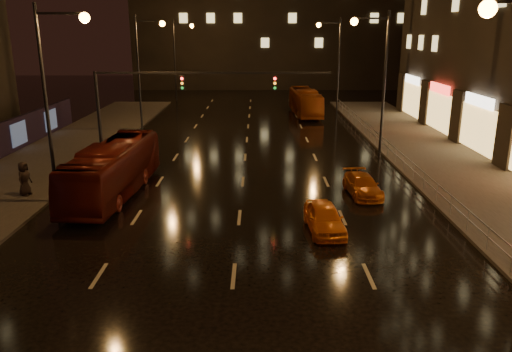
% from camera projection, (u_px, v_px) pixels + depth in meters
% --- Properties ---
extents(ground, '(140.00, 140.00, 0.00)m').
position_uv_depth(ground, '(244.00, 164.00, 33.79)').
color(ground, black).
rests_on(ground, ground).
extents(sidewalk_left, '(7.00, 70.00, 0.15)m').
position_uv_depth(sidewalk_left, '(11.00, 185.00, 29.00)').
color(sidewalk_left, '#38332D').
rests_on(sidewalk_left, ground).
extents(sidewalk_right, '(7.00, 70.00, 0.15)m').
position_uv_depth(sidewalk_right, '(475.00, 185.00, 28.93)').
color(sidewalk_right, '#38332D').
rests_on(sidewalk_right, ground).
extents(traffic_signal, '(15.31, 0.32, 6.20)m').
position_uv_depth(traffic_signal, '(166.00, 94.00, 32.47)').
color(traffic_signal, black).
rests_on(traffic_signal, ground).
extents(railing_right, '(0.05, 56.00, 1.00)m').
position_uv_depth(railing_right, '(404.00, 159.00, 31.59)').
color(railing_right, '#99999E').
rests_on(railing_right, sidewalk_right).
extents(bus_red, '(3.07, 10.47, 2.88)m').
position_uv_depth(bus_red, '(113.00, 169.00, 27.21)').
color(bus_red, '#54120C').
rests_on(bus_red, ground).
extents(bus_curb, '(2.90, 9.98, 2.75)m').
position_uv_depth(bus_curb, '(305.00, 102.00, 53.36)').
color(bus_curb, '#983E0F').
rests_on(bus_curb, ground).
extents(taxi_near, '(1.76, 3.83, 1.27)m').
position_uv_depth(taxi_near, '(324.00, 218.00, 22.38)').
color(taxi_near, orange).
rests_on(taxi_near, ground).
extents(taxi_far, '(1.87, 3.94, 1.11)m').
position_uv_depth(taxi_far, '(362.00, 185.00, 27.35)').
color(taxi_far, '#C85B12').
rests_on(taxi_far, ground).
extents(pedestrian_c, '(0.75, 1.00, 1.85)m').
position_uv_depth(pedestrian_c, '(24.00, 179.00, 26.78)').
color(pedestrian_c, black).
rests_on(pedestrian_c, sidewalk_left).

